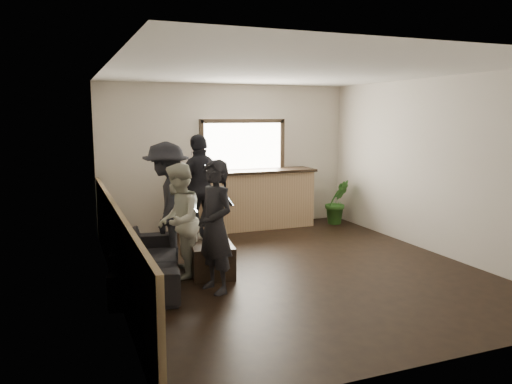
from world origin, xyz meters
name	(u,v)px	position (x,y,z in m)	size (l,w,h in m)	color
ground	(293,268)	(0.00, 0.00, 0.00)	(5.00, 6.00, 0.01)	black
room_shell	(245,170)	(-0.74, 0.00, 1.47)	(5.01, 6.01, 2.80)	silver
bar_counter	(247,196)	(0.30, 2.70, 0.64)	(2.70, 0.68, 2.13)	tan
sofa	(147,260)	(-2.07, 0.18, 0.31)	(2.09, 0.82, 0.61)	black
coffee_table	(210,257)	(-1.16, 0.29, 0.22)	(0.56, 1.00, 0.45)	black
cup_a	(203,236)	(-1.23, 0.44, 0.49)	(0.12, 0.12, 0.10)	silver
cup_b	(218,240)	(-1.10, 0.14, 0.49)	(0.10, 0.10, 0.10)	silver
potted_plant	(337,202)	(2.15, 2.40, 0.45)	(0.50, 0.40, 0.91)	#2D6623
person_a	(215,227)	(-1.32, -0.49, 0.83)	(0.56, 0.70, 1.66)	black
person_b	(178,221)	(-1.62, 0.23, 0.79)	(0.85, 0.93, 1.57)	beige
person_c	(167,203)	(-1.62, 0.97, 0.91)	(0.95, 1.31, 1.82)	black
person_d	(201,189)	(-0.82, 2.01, 0.94)	(1.19, 0.81, 1.88)	black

